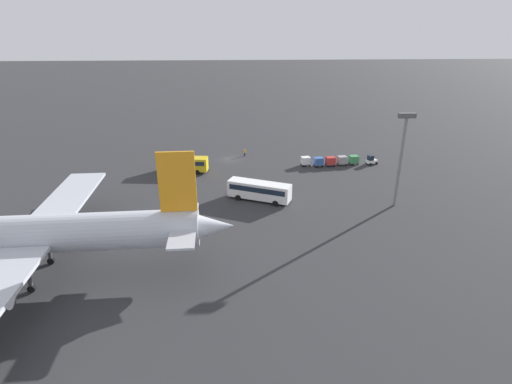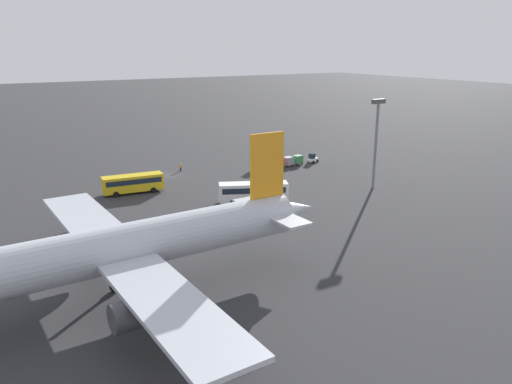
# 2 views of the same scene
# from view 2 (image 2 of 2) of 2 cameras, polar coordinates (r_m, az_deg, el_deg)

# --- Properties ---
(ground_plane) EXTENTS (600.00, 600.00, 0.00)m
(ground_plane) POSITION_cam_2_polar(r_m,az_deg,el_deg) (102.06, -9.96, 1.86)
(ground_plane) COLOR #2D2D30
(airplane) EXTENTS (52.11, 45.16, 15.82)m
(airplane) POSITION_cam_2_polar(r_m,az_deg,el_deg) (50.68, -17.01, -6.61)
(airplane) COLOR #B2B7C1
(airplane) RESTS_ON ground
(shuttle_bus_near) EXTENTS (10.74, 4.02, 3.25)m
(shuttle_bus_near) POSITION_cam_2_polar(r_m,az_deg,el_deg) (90.74, -13.90, 1.08)
(shuttle_bus_near) COLOR gold
(shuttle_bus_near) RESTS_ON ground
(shuttle_bus_far) EXTENTS (11.48, 7.24, 3.39)m
(shuttle_bus_far) POSITION_cam_2_polar(r_m,az_deg,el_deg) (82.56, -0.31, 0.12)
(shuttle_bus_far) COLOR white
(shuttle_bus_far) RESTS_ON ground
(baggage_tug) EXTENTS (2.69, 2.27, 2.10)m
(baggage_tug) POSITION_cam_2_polar(r_m,az_deg,el_deg) (112.54, 6.48, 3.84)
(baggage_tug) COLOR white
(baggage_tug) RESTS_ON ground
(worker_person) EXTENTS (0.38, 0.38, 1.74)m
(worker_person) POSITION_cam_2_polar(r_m,az_deg,el_deg) (105.15, -8.63, 2.83)
(worker_person) COLOR #1E1E2D
(worker_person) RESTS_ON ground
(cargo_cart_green) EXTENTS (2.24, 1.98, 2.06)m
(cargo_cart_green) POSITION_cam_2_polar(r_m,az_deg,el_deg) (110.13, 4.79, 3.75)
(cargo_cart_green) COLOR #38383D
(cargo_cart_green) RESTS_ON ground
(cargo_cart_grey) EXTENTS (2.24, 1.98, 2.06)m
(cargo_cart_grey) POSITION_cam_2_polar(r_m,az_deg,el_deg) (108.34, 3.70, 3.56)
(cargo_cart_grey) COLOR #38383D
(cargo_cart_grey) RESTS_ON ground
(cargo_cart_red) EXTENTS (2.24, 1.98, 2.06)m
(cargo_cart_red) POSITION_cam_2_polar(r_m,az_deg,el_deg) (106.46, 2.61, 3.35)
(cargo_cart_red) COLOR #38383D
(cargo_cart_red) RESTS_ON ground
(cargo_cart_blue) EXTENTS (2.24, 1.98, 2.06)m
(cargo_cart_blue) POSITION_cam_2_polar(r_m,az_deg,el_deg) (104.81, 1.42, 3.15)
(cargo_cart_blue) COLOR #38383D
(cargo_cart_blue) RESTS_ON ground
(cargo_cart_white) EXTENTS (2.24, 1.98, 2.06)m
(cargo_cart_white) POSITION_cam_2_polar(r_m,az_deg,el_deg) (103.94, -0.06, 3.05)
(cargo_cart_white) COLOR #38383D
(cargo_cart_white) RESTS_ON ground
(light_pole) EXTENTS (2.80, 0.70, 16.19)m
(light_pole) POSITION_cam_2_polar(r_m,az_deg,el_deg) (92.12, 13.60, 6.48)
(light_pole) COLOR slate
(light_pole) RESTS_ON ground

